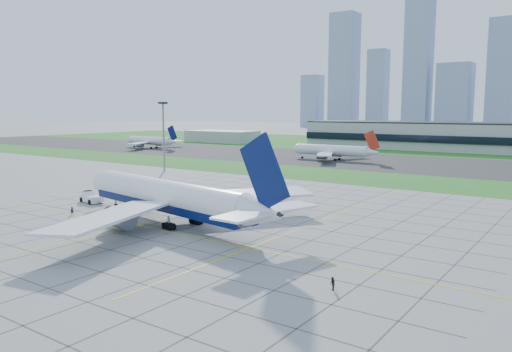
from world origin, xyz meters
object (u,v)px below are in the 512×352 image
Objects in this scene: airliner at (168,197)px; crew_near at (72,211)px; pushback_tug at (91,198)px; distant_jet_0 at (151,141)px; crew_far at (332,284)px; light_mast at (163,127)px; distant_jet_1 at (333,150)px.

airliner reaches higher than crew_near.
pushback_tug reaches higher than crew_near.
distant_jet_0 is (-128.56, 142.95, 3.56)m from crew_near.
crew_far is at bearing -37.83° from distant_jet_0.
crew_far is (44.08, -15.28, -4.37)m from airliner.
airliner is at bearing -34.73° from crew_near.
distant_jet_0 is at bearing 147.98° from airliner.
light_mast is 0.60× the size of distant_jet_0.
distant_jet_0 is (-151.29, 136.42, -0.75)m from airliner.
pushback_tug is 177.42m from distant_jet_0.
distant_jet_1 is (120.89, -2.48, 0.00)m from distant_jet_0.
airliner is 46.85m from crew_far.
crew_near is at bearing -48.03° from distant_jet_0.
airliner is 203.71m from distant_jet_0.
airliner reaches higher than distant_jet_1.
crew_far is 166.81m from distant_jet_1.
airliner is 6.11× the size of pushback_tug.
crew_near is 192.29m from distant_jet_0.
airliner is at bearing -42.04° from distant_jet_0.
distant_jet_1 reaches higher than pushback_tug.
pushback_tug reaches higher than crew_far.
airliner is 34.98× the size of crew_far.
light_mast reaches higher than distant_jet_0.
pushback_tug is at bearing -47.75° from distant_jet_0.
crew_near is at bearing -58.79° from light_mast.
light_mast is at bearing 70.45° from crew_near.
distant_jet_1 is (-30.39, 133.94, -0.75)m from airliner.
light_mast is 80.96m from crew_near.
distant_jet_0 is (-195.36, 151.70, 3.62)m from crew_far.
crew_far is at bearing -9.09° from airliner.
distant_jet_1 reaches higher than crew_near.
distant_jet_1 is (-7.67, 140.47, 3.56)m from crew_near.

